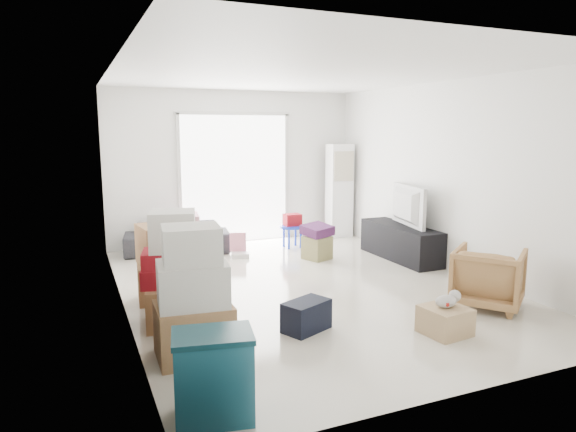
% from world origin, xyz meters
% --- Properties ---
extents(room_shell, '(4.98, 6.48, 3.18)m').
position_xyz_m(room_shell, '(0.00, 0.00, 1.35)').
color(room_shell, silver).
rests_on(room_shell, ground).
extents(sliding_door, '(2.10, 0.04, 2.33)m').
position_xyz_m(sliding_door, '(0.00, 2.98, 1.24)').
color(sliding_door, white).
rests_on(sliding_door, room_shell).
extents(ac_tower, '(0.45, 0.30, 1.75)m').
position_xyz_m(ac_tower, '(1.95, 2.65, 0.88)').
color(ac_tower, white).
rests_on(ac_tower, room_shell).
extents(tv_console, '(0.48, 1.60, 0.53)m').
position_xyz_m(tv_console, '(2.00, 0.72, 0.27)').
color(tv_console, black).
rests_on(tv_console, room_shell).
extents(television, '(0.83, 1.19, 0.14)m').
position_xyz_m(television, '(2.00, 0.72, 0.61)').
color(television, black).
rests_on(television, tv_console).
extents(sofa, '(1.74, 0.76, 0.66)m').
position_xyz_m(sofa, '(-1.16, 2.50, 0.33)').
color(sofa, '#292A2F').
rests_on(sofa, room_shell).
extents(pillow_left, '(0.41, 0.34, 0.11)m').
position_xyz_m(pillow_left, '(-1.39, 2.50, 0.71)').
color(pillow_left, '#CC95A4').
rests_on(pillow_left, sofa).
extents(pillow_right, '(0.36, 0.29, 0.12)m').
position_xyz_m(pillow_right, '(-0.98, 2.49, 0.72)').
color(pillow_right, '#CC95A4').
rests_on(pillow_right, sofa).
extents(armchair, '(0.99, 0.99, 0.75)m').
position_xyz_m(armchair, '(1.60, -1.53, 0.38)').
color(armchair, '#A07647').
rests_on(armchair, room_shell).
extents(storage_bins, '(0.62, 0.49, 0.64)m').
position_xyz_m(storage_bins, '(-1.90, -2.57, 0.32)').
color(storage_bins, '#195265').
rests_on(storage_bins, room_shell).
extents(box_stack_a, '(0.67, 0.56, 1.19)m').
position_xyz_m(box_stack_a, '(-1.80, -1.53, 0.53)').
color(box_stack_a, '#946043').
rests_on(box_stack_a, room_shell).
extents(box_stack_b, '(0.73, 0.68, 1.20)m').
position_xyz_m(box_stack_b, '(-1.80, -0.66, 0.52)').
color(box_stack_b, '#946043').
rests_on(box_stack_b, room_shell).
extents(box_stack_c, '(0.65, 0.59, 0.91)m').
position_xyz_m(box_stack_c, '(-1.77, 0.17, 0.44)').
color(box_stack_c, '#946043').
rests_on(box_stack_c, room_shell).
extents(loose_box, '(0.44, 0.44, 0.36)m').
position_xyz_m(loose_box, '(-1.35, 0.06, 0.18)').
color(loose_box, '#946043').
rests_on(loose_box, room_shell).
extents(duffel_bag, '(0.56, 0.46, 0.31)m').
position_xyz_m(duffel_bag, '(-0.62, -1.36, 0.15)').
color(duffel_bag, black).
rests_on(duffel_bag, room_shell).
extents(ottoman, '(0.47, 0.47, 0.36)m').
position_xyz_m(ottoman, '(0.78, 1.22, 0.18)').
color(ottoman, '#8B8750').
rests_on(ottoman, room_shell).
extents(blanket, '(0.49, 0.49, 0.14)m').
position_xyz_m(blanket, '(0.78, 1.22, 0.43)').
color(blanket, '#542357').
rests_on(blanket, ottoman).
extents(kids_table, '(0.45, 0.45, 0.59)m').
position_xyz_m(kids_table, '(0.75, 2.12, 0.41)').
color(kids_table, '#1732CD').
rests_on(kids_table, room_shell).
extents(toy_walker, '(0.34, 0.32, 0.38)m').
position_xyz_m(toy_walker, '(-0.30, 1.86, 0.11)').
color(toy_walker, silver).
rests_on(toy_walker, room_shell).
extents(wood_crate, '(0.46, 0.46, 0.28)m').
position_xyz_m(wood_crate, '(0.61, -1.99, 0.14)').
color(wood_crate, tan).
rests_on(wood_crate, room_shell).
extents(plush_bunny, '(0.31, 0.18, 0.16)m').
position_xyz_m(plush_bunny, '(0.65, -1.98, 0.35)').
color(plush_bunny, '#B2ADA8').
rests_on(plush_bunny, wood_crate).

